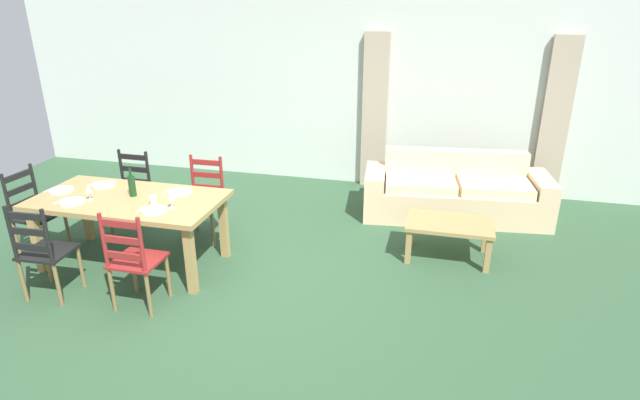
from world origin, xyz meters
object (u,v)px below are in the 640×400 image
object	(u,v)px
dining_chair_near_left	(43,251)
dining_chair_head_west	(34,212)
wine_bottle	(132,185)
wine_glass_near_right	(171,197)
dining_chair_far_left	(132,192)
wine_glass_near_left	(88,190)
couch	(455,194)
dining_chair_far_right	(204,199)
coffee_table	(449,228)
dining_table	(129,205)
dining_chair_near_right	(134,260)
coffee_cup_primary	(153,200)

from	to	relation	value
dining_chair_near_left	dining_chair_head_west	bearing A→B (deg)	135.43
wine_bottle	wine_glass_near_right	world-z (taller)	wine_bottle
wine_glass_near_right	dining_chair_head_west	bearing A→B (deg)	176.52
dining_chair_far_left	dining_chair_head_west	size ratio (longest dim) A/B	1.00
wine_glass_near_left	couch	world-z (taller)	wine_glass_near_left
dining_chair_near_left	couch	size ratio (longest dim) A/B	0.41
dining_chair_far_left	wine_glass_near_left	bearing A→B (deg)	-80.10
dining_chair_far_left	dining_chair_far_right	xyz separation A→B (m)	(0.93, 0.02, 0.00)
dining_chair_head_west	coffee_table	size ratio (longest dim) A/B	1.07
dining_table	dining_chair_near_right	world-z (taller)	dining_chair_near_right
dining_chair_near_left	wine_glass_near_left	distance (m)	0.74
dining_table	wine_glass_near_left	bearing A→B (deg)	-155.89
dining_table	dining_chair_far_left	size ratio (longest dim) A/B	1.98
dining_table	wine_glass_near_right	distance (m)	0.62
coffee_cup_primary	dining_chair_near_left	bearing A→B (deg)	-137.96
dining_chair_near_left	dining_chair_near_right	bearing A→B (deg)	3.45
dining_chair_far_left	dining_chair_head_west	world-z (taller)	same
dining_chair_near_left	coffee_table	distance (m)	3.99
wine_bottle	coffee_table	size ratio (longest dim) A/B	0.35
dining_chair_head_west	coffee_table	distance (m)	4.46
dining_chair_head_west	wine_glass_near_right	bearing A→B (deg)	-3.48
dining_chair_far_right	couch	bearing A→B (deg)	26.06
dining_chair_far_left	wine_glass_near_right	xyz separation A→B (m)	(1.06, -0.89, 0.38)
dining_chair_near_right	dining_chair_far_right	xyz separation A→B (m)	(-0.04, 1.49, 0.00)
dining_chair_head_west	wine_glass_near_left	bearing A→B (deg)	-8.05
dining_chair_far_right	wine_glass_near_left	distance (m)	1.26
dining_table	dining_chair_near_right	distance (m)	0.89
dining_chair_head_west	wine_glass_near_right	world-z (taller)	dining_chair_head_west
wine_bottle	coffee_cup_primary	xyz separation A→B (m)	(0.32, -0.15, -0.07)
dining_chair_far_right	dining_chair_head_west	world-z (taller)	same
wine_bottle	wine_glass_near_right	distance (m)	0.58
dining_chair_near_left	wine_glass_near_right	size ratio (longest dim) A/B	5.96
wine_glass_near_left	wine_glass_near_right	xyz separation A→B (m)	(0.90, 0.01, 0.00)
wine_bottle	coffee_cup_primary	distance (m)	0.36
dining_chair_head_west	wine_bottle	distance (m)	1.26
dining_chair_near_right	coffee_table	xyz separation A→B (m)	(2.71, 1.65, -0.12)
dining_chair_far_left	wine_glass_near_left	size ratio (longest dim) A/B	5.96
dining_chair_far_left	wine_bottle	bearing A→B (deg)	-53.59
coffee_table	couch	bearing A→B (deg)	87.27
dining_table	dining_chair_head_west	distance (m)	1.18
dining_chair_far_left	couch	size ratio (longest dim) A/B	0.41
dining_chair_near_left	wine_bottle	xyz separation A→B (m)	(0.44, 0.83, 0.39)
dining_chair_near_right	wine_glass_near_right	world-z (taller)	dining_chair_near_right
dining_chair_far_right	coffee_table	size ratio (longest dim) A/B	1.07
dining_chair_near_right	wine_glass_near_left	world-z (taller)	dining_chair_near_right
dining_chair_near_left	dining_chair_far_right	bearing A→B (deg)	61.04
dining_chair_near_left	dining_chair_far_right	size ratio (longest dim) A/B	1.00
dining_chair_near_left	coffee_cup_primary	xyz separation A→B (m)	(0.76, 0.68, 0.32)
dining_chair_near_right	coffee_table	bearing A→B (deg)	31.34
coffee_cup_primary	wine_glass_near_right	bearing A→B (deg)	-11.53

